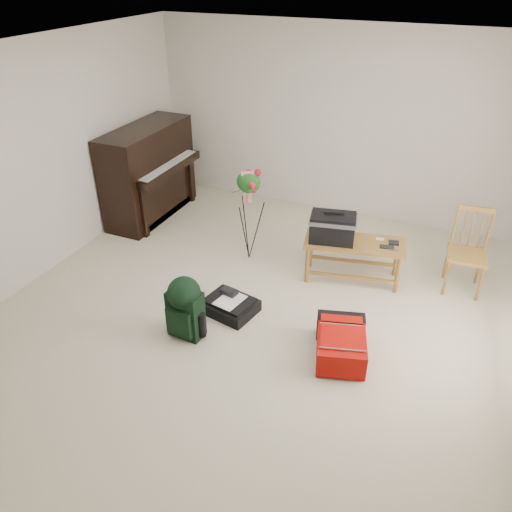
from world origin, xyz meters
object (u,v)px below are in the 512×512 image
at_px(black_duffel, 230,305).
at_px(bench, 340,231).
at_px(red_suitcase, 342,340).
at_px(green_backpack, 185,305).
at_px(flower_stand, 249,217).
at_px(piano, 150,174).
at_px(dining_chair, 468,252).

bearing_deg(black_duffel, bench, 64.28).
bearing_deg(red_suitcase, black_duffel, 156.99).
bearing_deg(black_duffel, red_suitcase, 4.47).
relative_size(green_backpack, flower_stand, 0.56).
relative_size(piano, flower_stand, 1.30).
bearing_deg(bench, black_duffel, -138.73).
bearing_deg(green_backpack, dining_chair, 42.69).
xyz_separation_m(black_duffel, flower_stand, (-0.25, 1.05, 0.48)).
xyz_separation_m(dining_chair, red_suitcase, (-0.92, -1.57, -0.31)).
relative_size(piano, red_suitcase, 2.01).
bearing_deg(black_duffel, flower_stand, 115.02).
distance_m(bench, dining_chair, 1.37).
xyz_separation_m(piano, bench, (2.81, -0.52, -0.01)).
relative_size(bench, red_suitcase, 1.54).
bearing_deg(red_suitcase, dining_chair, 43.36).
height_order(black_duffel, flower_stand, flower_stand).
relative_size(piano, black_duffel, 2.55).
relative_size(red_suitcase, black_duffel, 1.27).
distance_m(bench, black_duffel, 1.46).
bearing_deg(dining_chair, bench, -170.15).
height_order(bench, green_backpack, bench).
distance_m(dining_chair, red_suitcase, 1.84).
bearing_deg(dining_chair, red_suitcase, -124.72).
bearing_deg(red_suitcase, flower_stand, 124.88).
height_order(red_suitcase, flower_stand, flower_stand).
distance_m(black_duffel, flower_stand, 1.18).
distance_m(piano, black_duffel, 2.61).
distance_m(green_backpack, flower_stand, 1.56).
bearing_deg(black_duffel, dining_chair, 44.82).
bearing_deg(green_backpack, flower_stand, 95.03).
bearing_deg(bench, flower_stand, 170.35).
relative_size(dining_chair, black_duffel, 1.57).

